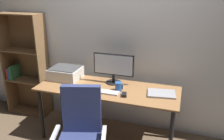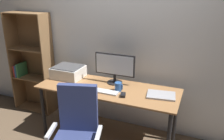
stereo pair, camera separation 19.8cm
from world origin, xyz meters
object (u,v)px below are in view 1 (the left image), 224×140
(monitor, at_px, (113,66))
(printer, at_px, (66,73))
(laptop, at_px, (161,94))
(desk, at_px, (107,94))
(keyboard, at_px, (107,92))
(mouse, at_px, (124,95))
(coffee_mug, at_px, (118,87))
(bookshelf, at_px, (26,66))

(monitor, height_order, printer, monitor)
(laptop, bearing_deg, desk, 173.34)
(desk, distance_m, keyboard, 0.17)
(monitor, xyz_separation_m, mouse, (0.24, -0.33, -0.21))
(coffee_mug, bearing_deg, printer, 168.71)
(keyboard, bearing_deg, monitor, 93.64)
(coffee_mug, bearing_deg, bookshelf, 167.37)
(bookshelf, bearing_deg, monitor, -5.47)
(monitor, distance_m, bookshelf, 1.49)
(keyboard, bearing_deg, coffee_mug, 40.32)
(coffee_mug, height_order, laptop, coffee_mug)
(printer, xyz_separation_m, bookshelf, (-0.80, 0.20, -0.04))
(coffee_mug, xyz_separation_m, printer, (-0.80, 0.16, 0.03))
(mouse, height_order, printer, printer)
(keyboard, bearing_deg, laptop, 14.09)
(coffee_mug, bearing_deg, monitor, 121.42)
(monitor, bearing_deg, keyboard, -86.56)
(monitor, distance_m, keyboard, 0.38)
(keyboard, relative_size, laptop, 0.91)
(desk, distance_m, coffee_mug, 0.21)
(keyboard, height_order, laptop, laptop)
(keyboard, relative_size, bookshelf, 0.18)
(coffee_mug, relative_size, laptop, 0.34)
(desk, distance_m, laptop, 0.67)
(keyboard, relative_size, coffee_mug, 2.64)
(monitor, bearing_deg, coffee_mug, -58.58)
(laptop, relative_size, bookshelf, 0.20)
(mouse, bearing_deg, laptop, 8.79)
(mouse, distance_m, laptop, 0.44)
(desk, height_order, laptop, laptop)
(keyboard, relative_size, mouse, 3.02)
(mouse, xyz_separation_m, bookshelf, (-1.71, 0.47, 0.02))
(desk, distance_m, mouse, 0.32)
(desk, height_order, printer, printer)
(desk, height_order, bookshelf, bookshelf)
(desk, relative_size, keyboard, 6.13)
(bookshelf, bearing_deg, coffee_mug, -12.63)
(keyboard, bearing_deg, mouse, -4.59)
(desk, xyz_separation_m, bookshelf, (-1.45, 0.32, 0.12))
(keyboard, height_order, mouse, mouse)
(bookshelf, bearing_deg, printer, -13.96)
(laptop, bearing_deg, bookshelf, 163.52)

